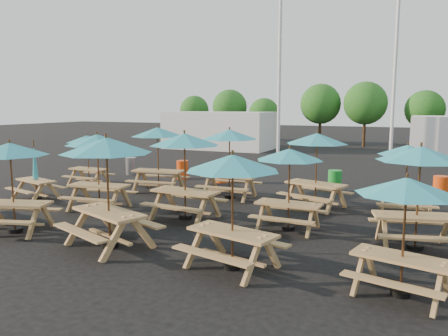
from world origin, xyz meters
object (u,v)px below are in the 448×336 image
at_px(picnic_unit_12, 406,194).
at_px(waste_bin_4, 441,188).
at_px(picnic_unit_7, 185,145).
at_px(picnic_unit_13, 420,161).
at_px(picnic_unit_9, 233,171).
at_px(picnic_unit_5, 158,136).
at_px(picnic_unit_3, 10,155).
at_px(picnic_unit_10, 290,160).
at_px(picnic_unit_14, 408,155).
at_px(picnic_unit_8, 230,139).
at_px(picnic_unit_2, 87,142).
at_px(waste_bin_1, 182,170).
at_px(waste_bin_2, 221,173).
at_px(waste_bin_3, 335,181).
at_px(picnic_unit_6, 107,153).
at_px(picnic_unit_1, 35,175).
at_px(picnic_unit_11, 317,144).
at_px(waste_bin_0, 131,166).
at_px(picnic_unit_4, 97,145).

xyz_separation_m(picnic_unit_12, waste_bin_4, (0.85, 9.04, -1.37)).
height_order(picnic_unit_7, picnic_unit_13, picnic_unit_7).
relative_size(picnic_unit_9, waste_bin_4, 2.84).
bearing_deg(picnic_unit_5, picnic_unit_3, -101.52).
distance_m(picnic_unit_9, picnic_unit_10, 3.17).
bearing_deg(picnic_unit_9, picnic_unit_12, 14.14).
bearing_deg(picnic_unit_7, waste_bin_4, 45.28).
height_order(picnic_unit_7, picnic_unit_14, picnic_unit_7).
xyz_separation_m(picnic_unit_5, picnic_unit_8, (2.93, 0.07, -0.01)).
height_order(picnic_unit_2, waste_bin_4, picnic_unit_2).
distance_m(picnic_unit_13, waste_bin_1, 11.70).
height_order(picnic_unit_10, waste_bin_2, picnic_unit_10).
bearing_deg(picnic_unit_10, picnic_unit_14, 49.09).
xyz_separation_m(waste_bin_1, waste_bin_3, (6.80, -0.16, 0.00)).
bearing_deg(picnic_unit_7, picnic_unit_3, -133.96).
height_order(picnic_unit_6, waste_bin_4, picnic_unit_6).
xyz_separation_m(picnic_unit_1, picnic_unit_12, (12.04, -3.10, 0.93)).
bearing_deg(picnic_unit_12, picnic_unit_7, 166.27).
bearing_deg(waste_bin_4, picnic_unit_11, -140.02).
bearing_deg(picnic_unit_12, waste_bin_0, 156.71).
bearing_deg(picnic_unit_1, picnic_unit_7, 12.93).
bearing_deg(picnic_unit_8, waste_bin_3, 39.00).
height_order(picnic_unit_1, waste_bin_1, picnic_unit_1).
bearing_deg(picnic_unit_4, picnic_unit_5, 81.06).
distance_m(picnic_unit_1, waste_bin_2, 7.35).
bearing_deg(picnic_unit_8, waste_bin_0, 154.28).
height_order(waste_bin_0, waste_bin_2, same).
bearing_deg(picnic_unit_5, picnic_unit_10, -34.07).
xyz_separation_m(picnic_unit_13, waste_bin_4, (0.68, 6.24, -1.63)).
relative_size(picnic_unit_2, picnic_unit_6, 0.78).
xyz_separation_m(picnic_unit_14, waste_bin_4, (1.05, 2.90, -1.41)).
bearing_deg(picnic_unit_10, waste_bin_0, 149.17).
height_order(picnic_unit_5, waste_bin_4, picnic_unit_5).
xyz_separation_m(picnic_unit_2, picnic_unit_11, (9.47, -0.15, 0.30)).
height_order(picnic_unit_3, picnic_unit_9, picnic_unit_3).
relative_size(picnic_unit_13, waste_bin_0, 2.90).
bearing_deg(waste_bin_2, picnic_unit_3, -100.85).
bearing_deg(picnic_unit_12, waste_bin_1, 149.44).
xyz_separation_m(picnic_unit_10, waste_bin_4, (3.78, 5.92, -1.45)).
bearing_deg(waste_bin_3, picnic_unit_8, -139.45).
xyz_separation_m(picnic_unit_2, picnic_unit_4, (3.32, -3.25, 0.28)).
xyz_separation_m(picnic_unit_2, picnic_unit_10, (9.40, -2.96, 0.09)).
distance_m(picnic_unit_8, waste_bin_2, 3.63).
relative_size(picnic_unit_1, picnic_unit_7, 0.83).
xyz_separation_m(waste_bin_2, waste_bin_3, (4.81, -0.05, 0.00)).
relative_size(picnic_unit_8, picnic_unit_10, 1.13).
bearing_deg(picnic_unit_10, picnic_unit_13, -4.71).
bearing_deg(picnic_unit_8, picnic_unit_5, 179.87).
bearing_deg(picnic_unit_9, picnic_unit_4, 167.19).
xyz_separation_m(picnic_unit_12, waste_bin_3, (-2.79, 8.89, -1.37)).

